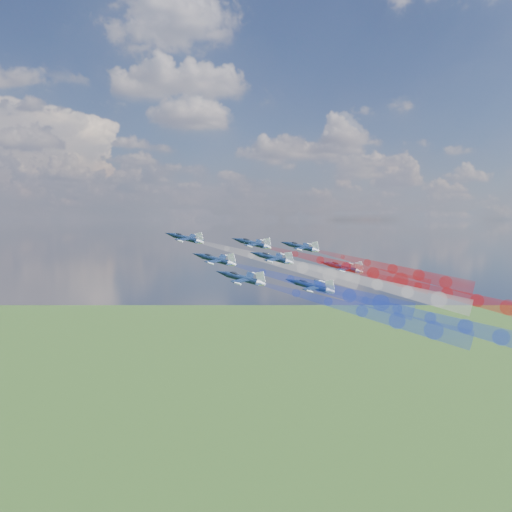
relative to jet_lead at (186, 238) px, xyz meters
name	(u,v)px	position (x,y,z in m)	size (l,w,h in m)	color
jet_lead	(186,238)	(0.00, 0.00, 0.00)	(10.06, 12.58, 3.35)	black
trail_lead	(277,261)	(21.24, -16.23, -5.72)	(4.19, 43.56, 4.19)	white
jet_inner_left	(216,260)	(4.70, -17.65, -4.84)	(10.06, 12.58, 3.35)	black
trail_inner_left	(319,287)	(25.95, -33.88, -10.56)	(4.19, 43.56, 4.19)	#1B37E6
jet_inner_right	(253,243)	(18.67, -2.68, -1.58)	(10.06, 12.58, 3.35)	black
trail_inner_right	(346,266)	(39.91, -18.91, -7.31)	(4.19, 43.56, 4.19)	red
jet_outer_left	(242,278)	(7.22, -34.24, -7.95)	(10.06, 12.58, 3.35)	black
trail_outer_left	(362,311)	(28.47, -50.46, -13.68)	(4.19, 43.56, 4.19)	#1B37E6
jet_center_third	(273,258)	(19.90, -17.41, -4.77)	(10.06, 12.58, 3.35)	black
trail_center_third	(377,284)	(41.14, -33.63, -10.49)	(4.19, 43.56, 4.19)	white
jet_outer_right	(301,247)	(34.56, 0.77, -2.93)	(10.06, 12.58, 3.35)	black
trail_outer_right	(393,269)	(55.81, -15.46, -8.65)	(4.19, 43.56, 4.19)	red
jet_rear_left	(312,286)	(24.30, -33.10, -10.42)	(10.06, 12.58, 3.35)	black
trail_rear_left	(431,318)	(45.54, -49.32, -16.14)	(4.19, 43.56, 4.19)	#1B37E6
jet_rear_right	(343,267)	(39.91, -16.83, -7.73)	(10.06, 12.58, 3.35)	black
trail_rear_right	(447,293)	(61.15, -33.06, -13.45)	(4.19, 43.56, 4.19)	red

